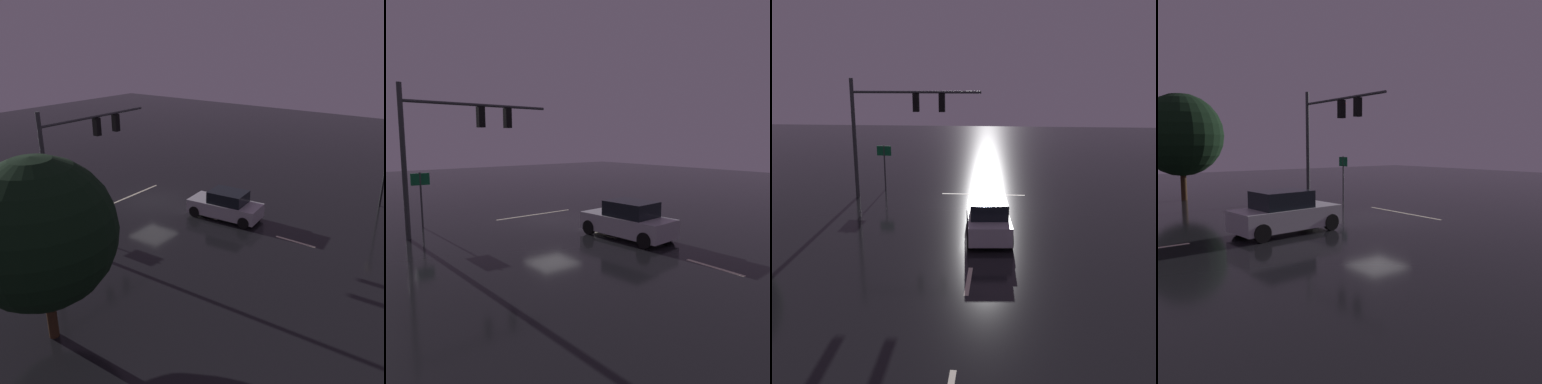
{
  "view_description": "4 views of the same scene",
  "coord_description": "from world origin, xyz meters",
  "views": [
    {
      "loc": [
        19.2,
        17.07,
        10.21
      ],
      "look_at": [
        -0.79,
        2.66,
        0.97
      ],
      "focal_mm": 38.9,
      "sensor_mm": 36.0,
      "label": 1
    },
    {
      "loc": [
        11.47,
        16.81,
        4.41
      ],
      "look_at": [
        0.07,
        2.42,
        1.83
      ],
      "focal_mm": 34.79,
      "sensor_mm": 36.0,
      "label": 2
    },
    {
      "loc": [
        -1.05,
        24.21,
        6.92
      ],
      "look_at": [
        0.71,
        3.6,
        1.53
      ],
      "focal_mm": 41.62,
      "sensor_mm": 36.0,
      "label": 3
    },
    {
      "loc": [
        -14.42,
        12.8,
        3.4
      ],
      "look_at": [
        -0.78,
        2.3,
        1.45
      ],
      "focal_mm": 37.19,
      "sensor_mm": 36.0,
      "label": 4
    }
  ],
  "objects": [
    {
      "name": "ground_plane",
      "position": [
        0.0,
        0.0,
        0.0
      ],
      "size": [
        80.0,
        80.0,
        0.0
      ],
      "primitive_type": "plane",
      "color": "black"
    },
    {
      "name": "lane_dash_far",
      "position": [
        0.0,
        4.0,
        0.0
      ],
      "size": [
        0.16,
        2.2,
        0.01
      ],
      "primitive_type": "cube",
      "rotation": [
        0.0,
        0.0,
        1.57
      ],
      "color": "beige",
      "rests_on": "ground_plane"
    },
    {
      "name": "tree_right_near",
      "position": [
        12.13,
        5.8,
        4.15
      ],
      "size": [
        5.2,
        5.2,
        6.76
      ],
      "color": "#382314",
      "rests_on": "ground_plane"
    },
    {
      "name": "traffic_signal_assembly",
      "position": [
        5.07,
        -0.6,
        4.7
      ],
      "size": [
        7.36,
        0.47,
        6.84
      ],
      "color": "#383A3D",
      "rests_on": "ground_plane"
    },
    {
      "name": "stop_bar",
      "position": [
        0.0,
        -1.78,
        0.0
      ],
      "size": [
        5.0,
        0.16,
        0.01
      ],
      "primitive_type": "cube",
      "color": "beige",
      "rests_on": "ground_plane"
    },
    {
      "name": "car_approaching",
      "position": [
        -0.52,
        5.34,
        0.8
      ],
      "size": [
        2.22,
        4.49,
        1.7
      ],
      "color": "#B7B7BC",
      "rests_on": "ground_plane"
    },
    {
      "name": "route_sign",
      "position": [
        6.2,
        -2.52,
        2.03
      ],
      "size": [
        0.9,
        0.12,
        2.81
      ],
      "color": "#383A3D",
      "rests_on": "ground_plane"
    }
  ]
}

